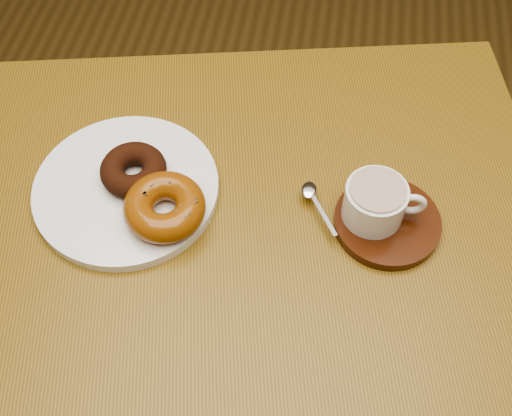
# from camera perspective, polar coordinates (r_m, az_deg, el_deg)

# --- Properties ---
(ground) EXTENTS (6.00, 6.00, 0.00)m
(ground) POSITION_cam_1_polar(r_m,az_deg,el_deg) (1.64, 7.84, -13.81)
(ground) COLOR #533C1A
(ground) RESTS_ON ground
(cafe_table) EXTENTS (0.97, 0.81, 0.80)m
(cafe_table) POSITION_cam_1_polar(r_m,az_deg,el_deg) (0.98, -1.16, -4.74)
(cafe_table) COLOR brown
(cafe_table) RESTS_ON ground
(donut_plate) EXTENTS (0.28, 0.28, 0.02)m
(donut_plate) POSITION_cam_1_polar(r_m,az_deg,el_deg) (0.90, -11.45, 1.69)
(donut_plate) COLOR white
(donut_plate) RESTS_ON cafe_table
(donut_cinnamon) EXTENTS (0.12, 0.12, 0.03)m
(donut_cinnamon) POSITION_cam_1_polar(r_m,az_deg,el_deg) (0.89, -10.84, 3.34)
(donut_cinnamon) COLOR black
(donut_cinnamon) RESTS_ON donut_plate
(donut_caramel) EXTENTS (0.11, 0.11, 0.04)m
(donut_caramel) POSITION_cam_1_polar(r_m,az_deg,el_deg) (0.84, -8.14, 0.10)
(donut_caramel) COLOR brown
(donut_caramel) RESTS_ON donut_plate
(saucer) EXTENTS (0.20, 0.20, 0.02)m
(saucer) POSITION_cam_1_polar(r_m,az_deg,el_deg) (0.87, 11.56, -1.25)
(saucer) COLOR #341407
(saucer) RESTS_ON cafe_table
(coffee_cup) EXTENTS (0.11, 0.08, 0.06)m
(coffee_cup) POSITION_cam_1_polar(r_m,az_deg,el_deg) (0.84, 10.62, 0.54)
(coffee_cup) COLOR white
(coffee_cup) RESTS_ON saucer
(teaspoon) EXTENTS (0.06, 0.08, 0.01)m
(teaspoon) POSITION_cam_1_polar(r_m,az_deg,el_deg) (0.87, 4.99, 1.18)
(teaspoon) COLOR silver
(teaspoon) RESTS_ON saucer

